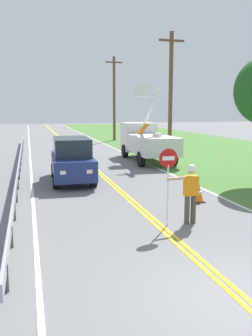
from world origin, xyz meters
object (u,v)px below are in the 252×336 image
Objects in this scene: stop_sign_paddle at (168,170)px; oncoming_suv_nearest at (72,160)px; flagger_worker at (190,190)px; utility_bucket_truck at (146,140)px; utility_pole_mid at (114,97)px; utility_pole_near at (171,94)px; traffic_cone_lead at (199,193)px.

oncoming_suv_nearest is at bearing 104.44° from stop_sign_paddle.
stop_sign_paddle reaches higher than flagger_worker.
utility_bucket_truck reaches higher than flagger_worker.
oncoming_suv_nearest is (-5.66, -5.86, -0.34)m from utility_bucket_truck.
flagger_worker is at bearing -102.71° from utility_bucket_truck.
utility_pole_mid is at bearing 81.04° from flagger_worker.
utility_bucket_truck is (2.98, 13.21, 0.36)m from flagger_worker.
stop_sign_paddle is at bearing -174.14° from flagger_worker.
utility_pole_mid is (7.20, 21.35, 3.59)m from oncoming_suv_nearest.
utility_pole_near is 0.96× the size of utility_pole_mid.
flagger_worker reaches higher than traffic_cone_lead.
utility_pole_mid is at bearing 84.31° from utility_bucket_truck.
utility_pole_mid is 12.77× the size of traffic_cone_lead.
oncoming_suv_nearest reaches higher than traffic_cone_lead.
utility_pole_mid is at bearing 71.36° from oncoming_suv_nearest.
oncoming_suv_nearest is at bearing 110.02° from flagger_worker.
oncoming_suv_nearest is (-2.68, 7.35, 0.01)m from flagger_worker.
flagger_worker is at bearing -122.63° from traffic_cone_lead.
utility_bucket_truck reaches higher than oncoming_suv_nearest.
utility_pole_mid is 27.00m from traffic_cone_lead.
traffic_cone_lead is (1.43, 2.23, -0.71)m from flagger_worker.
utility_pole_near is 12.95m from traffic_cone_lead.
traffic_cone_lead is (-1.55, -10.98, -1.07)m from utility_bucket_truck.
traffic_cone_lead is at bearing -107.04° from utility_pole_near.
utility_pole_near is at bearing -88.06° from utility_pole_mid.
flagger_worker is 2.74m from traffic_cone_lead.
stop_sign_paddle is 3.33× the size of traffic_cone_lead.
utility_pole_near reaches higher than stop_sign_paddle.
utility_pole_near is at bearing 72.96° from traffic_cone_lead.
stop_sign_paddle is at bearing -133.52° from traffic_cone_lead.
oncoming_suv_nearest is at bearing 128.72° from traffic_cone_lead.
oncoming_suv_nearest is (-1.91, 7.43, -0.65)m from stop_sign_paddle.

